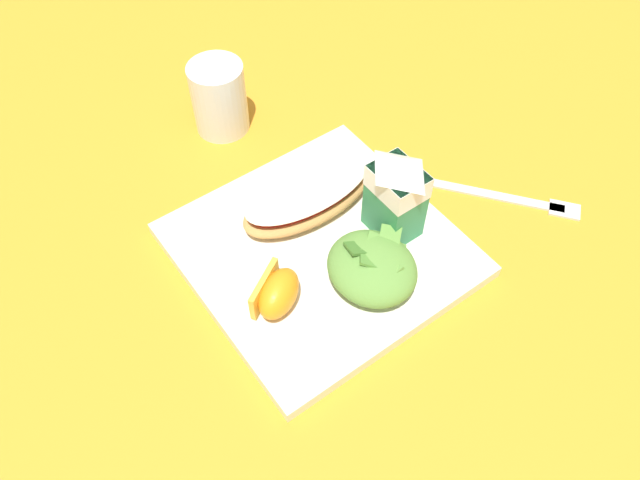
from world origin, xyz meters
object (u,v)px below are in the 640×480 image
object	(u,v)px
green_salad_pile	(372,267)
milk_carton	(396,192)
white_plate	(320,250)
cheesy_pizza_bread	(309,194)
drinking_clear_cup	(219,98)
metal_fork	(514,199)
orange_wedge_front	(277,293)

from	to	relation	value
green_salad_pile	milk_carton	distance (m)	0.08
white_plate	cheesy_pizza_bread	world-z (taller)	cheesy_pizza_bread
milk_carton	drinking_clear_cup	xyz separation A→B (m)	(-0.27, -0.06, -0.03)
cheesy_pizza_bread	milk_carton	xyz separation A→B (m)	(0.08, 0.06, 0.04)
white_plate	milk_carton	world-z (taller)	milk_carton
metal_fork	orange_wedge_front	bearing A→B (deg)	-96.87
milk_carton	orange_wedge_front	bearing A→B (deg)	-87.15
milk_carton	cheesy_pizza_bread	bearing A→B (deg)	-145.72
cheesy_pizza_bread	orange_wedge_front	world-z (taller)	orange_wedge_front
green_salad_pile	drinking_clear_cup	xyz separation A→B (m)	(-0.31, 0.00, 0.01)
white_plate	milk_carton	bearing A→B (deg)	71.45
cheesy_pizza_bread	milk_carton	world-z (taller)	milk_carton
drinking_clear_cup	metal_fork	bearing A→B (deg)	33.79
milk_carton	orange_wedge_front	world-z (taller)	milk_carton
metal_fork	drinking_clear_cup	size ratio (longest dim) A/B	1.69
cheesy_pizza_bread	green_salad_pile	size ratio (longest dim) A/B	1.70
orange_wedge_front	drinking_clear_cup	size ratio (longest dim) A/B	0.74
white_plate	metal_fork	world-z (taller)	white_plate
metal_fork	drinking_clear_cup	world-z (taller)	drinking_clear_cup
drinking_clear_cup	white_plate	bearing A→B (deg)	-4.98
drinking_clear_cup	green_salad_pile	bearing A→B (deg)	-0.66
green_salad_pile	orange_wedge_front	world-z (taller)	green_salad_pile
metal_fork	drinking_clear_cup	distance (m)	0.39
milk_carton	metal_fork	bearing A→B (deg)	73.52
green_salad_pile	milk_carton	world-z (taller)	milk_carton
white_plate	cheesy_pizza_bread	xyz separation A→B (m)	(-0.06, 0.02, 0.03)
white_plate	metal_fork	bearing A→B (deg)	72.80
cheesy_pizza_bread	orange_wedge_front	size ratio (longest dim) A/B	2.43
green_salad_pile	metal_fork	bearing A→B (deg)	88.60
cheesy_pizza_bread	green_salad_pile	bearing A→B (deg)	-3.00
cheesy_pizza_bread	metal_fork	size ratio (longest dim) A/B	1.07
orange_wedge_front	metal_fork	bearing A→B (deg)	83.13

